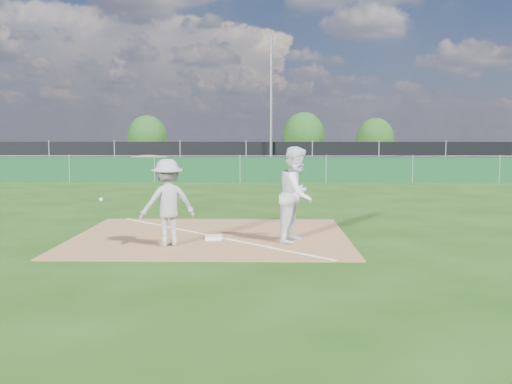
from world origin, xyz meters
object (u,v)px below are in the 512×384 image
runner (297,195)px  tree_right (375,140)px  tree_left (147,138)px  car_left (165,157)px  tree_mid (304,136)px  first_base (214,237)px  light_pole (271,105)px  car_mid (221,156)px  play_at_first (168,203)px  car_right (317,157)px

runner → tree_right: tree_right is taller
runner → tree_left: 34.47m
car_left → tree_mid: (9.89, 8.02, 1.35)m
car_left → first_base: bearing=-145.7°
light_pole → tree_mid: bearing=77.3°
first_base → tree_mid: (4.17, 34.37, 2.02)m
light_pole → tree_left: size_ratio=2.14×
light_pole → tree_mid: 12.72m
car_left → car_mid: bearing=-63.0°
runner → tree_right: (7.74, 32.30, 0.80)m
play_at_first → tree_right: tree_right is taller
car_left → car_mid: (3.76, 0.33, 0.05)m
tree_left → tree_right: (17.76, -0.67, -0.12)m
first_base → light_pole: bearing=86.4°
car_left → car_right: bearing=-68.5°
first_base → tree_left: 33.87m
car_left → tree_right: tree_right is taller
first_base → car_mid: (-1.97, 26.69, 0.72)m
car_left → car_right: size_ratio=0.88×
play_at_first → car_left: 27.50m
runner → first_base: bearing=105.3°
tree_mid → tree_right: size_ratio=1.15×
tree_mid → light_pole: bearing=-102.7°
first_base → runner: bearing=-5.6°
play_at_first → car_left: play_at_first is taller
light_pole → runner: bearing=-89.1°
light_pole → runner: size_ratio=3.97×
play_at_first → tree_left: tree_left is taller
play_at_first → car_mid: bearing=92.3°
play_at_first → car_mid: (-1.11, 27.40, -0.12)m
tree_left → tree_right: bearing=-2.2°
light_pole → play_at_first: light_pole is taller
light_pole → tree_left: light_pole is taller
first_base → tree_right: 33.55m
car_right → car_left: bearing=100.3°
tree_mid → play_at_first: bearing=-98.2°
car_mid → car_right: (6.53, -0.42, -0.07)m
first_base → tree_left: bearing=104.1°
play_at_first → car_left: size_ratio=0.49×
light_pole → first_base: bearing=-93.6°
light_pole → tree_right: 13.08m
car_left → play_at_first: bearing=-147.8°
car_left → tree_mid: size_ratio=1.05×
tree_left → tree_right: 17.78m
tree_left → runner: bearing=-73.1°
runner → car_right: 26.59m
play_at_first → runner: runner is taller
play_at_first → tree_left: 34.33m
play_at_first → car_right: size_ratio=0.43×
runner → tree_left: tree_left is taller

